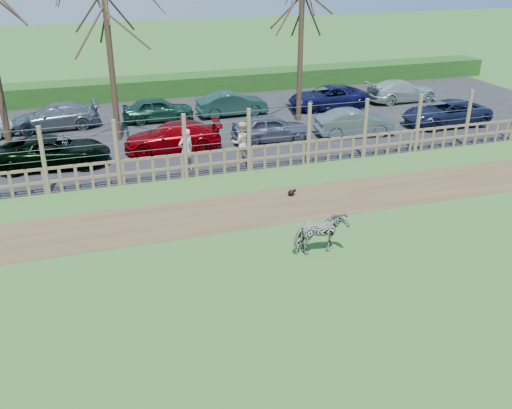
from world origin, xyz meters
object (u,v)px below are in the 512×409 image
object	(u,v)px
tree_mid	(108,30)
crow	(291,193)
visitor_a	(186,150)
car_13	(402,91)
car_9	(55,117)
car_6	(446,113)
tree_right	(302,13)
zebra	(320,234)
visitor_b	(242,143)
car_2	(54,152)
car_4	(271,128)
car_3	(173,137)
car_12	(328,97)
car_5	(355,123)
car_11	(232,104)
car_10	(158,109)

from	to	relation	value
tree_mid	crow	xyz separation A→B (m)	(5.18, -8.35, -4.75)
visitor_a	car_13	distance (m)	15.62
car_9	car_6	bearing A→B (deg)	71.21
tree_right	car_6	world-z (taller)	tree_right
tree_mid	visitor_a	distance (m)	6.67
zebra	visitor_b	xyz separation A→B (m)	(0.02, 7.82, 0.27)
car_2	car_4	size ratio (longest dim) A/B	1.23
tree_right	car_3	world-z (taller)	tree_right
car_12	visitor_a	bearing A→B (deg)	-52.36
car_6	car_12	distance (m)	6.30
visitor_a	car_9	bearing A→B (deg)	-77.13
zebra	car_5	xyz separation A→B (m)	(6.08, 9.81, 0.01)
car_2	car_13	bearing A→B (deg)	-69.95
car_3	car_5	size ratio (longest dim) A/B	1.14
tree_right	car_2	bearing A→B (deg)	-164.63
car_2	car_12	xyz separation A→B (m)	(14.12, 4.90, 0.00)
visitor_a	car_11	xyz separation A→B (m)	(3.91, 7.34, -0.26)
zebra	visitor_a	xyz separation A→B (m)	(-2.30, 7.58, 0.27)
car_5	tree_right	bearing A→B (deg)	32.02
car_2	car_5	bearing A→B (deg)	-84.80
car_4	zebra	bearing A→B (deg)	173.83
car_3	car_6	size ratio (longest dim) A/B	0.96
car_11	car_13	distance (m)	9.94
crow	car_11	bearing A→B (deg)	85.37
tree_right	car_3	bearing A→B (deg)	-158.67
car_3	car_11	world-z (taller)	same
car_5	car_13	world-z (taller)	same
car_4	car_13	world-z (taller)	same
visitor_b	car_5	bearing A→B (deg)	-156.98
tree_right	visitor_b	xyz separation A→B (m)	(-4.55, -5.18, -4.34)
car_12	car_13	distance (m)	4.61
visitor_a	car_5	size ratio (longest dim) A/B	0.47
tree_right	car_3	distance (m)	8.72
tree_mid	car_9	bearing A→B (deg)	135.12
car_5	car_6	size ratio (longest dim) A/B	0.84
visitor_b	car_11	xyz separation A→B (m)	(1.60, 7.10, -0.26)
tree_right	car_5	world-z (taller)	tree_right
car_6	tree_mid	bearing A→B (deg)	-98.23
car_11	crow	bearing A→B (deg)	173.56
car_11	car_3	bearing A→B (deg)	137.63
tree_mid	car_5	bearing A→B (deg)	-14.35
car_12	car_9	bearing A→B (deg)	-91.92
visitor_b	car_11	bearing A→B (deg)	-97.85
car_2	car_13	distance (m)	19.39
car_5	visitor_a	bearing A→B (deg)	111.51
crow	car_10	xyz separation A→B (m)	(-2.95, 10.88, 0.52)
car_6	car_13	size ratio (longest dim) A/B	1.04
tree_mid	car_11	distance (m)	7.77
car_12	car_2	bearing A→B (deg)	-70.70
zebra	car_10	bearing A→B (deg)	7.89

